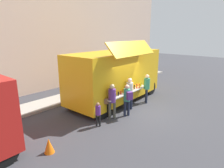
{
  "coord_description": "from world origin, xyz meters",
  "views": [
    {
      "loc": [
        -8.16,
        -5.33,
        4.09
      ],
      "look_at": [
        -0.22,
        1.6,
        1.3
      ],
      "focal_mm": 30.51,
      "sensor_mm": 36.0,
      "label": 1
    }
  ],
  "objects_px": {
    "customer_mid_with_backpack": "(127,97)",
    "customer_extra_browsing": "(147,86)",
    "traffic_cone_orange": "(49,146)",
    "customer_rear_waiting": "(112,98)",
    "customer_front_ordering": "(129,91)",
    "food_truck_main": "(116,75)",
    "child_near_queue": "(98,112)",
    "trash_bin": "(128,76)"
  },
  "relations": [
    {
      "from": "food_truck_main",
      "to": "customer_mid_with_backpack",
      "type": "height_order",
      "value": "food_truck_main"
    },
    {
      "from": "customer_mid_with_backpack",
      "to": "customer_extra_browsing",
      "type": "bearing_deg",
      "value": -60.33
    },
    {
      "from": "customer_mid_with_backpack",
      "to": "food_truck_main",
      "type": "bearing_deg",
      "value": -14.21
    },
    {
      "from": "customer_rear_waiting",
      "to": "child_near_queue",
      "type": "relative_size",
      "value": 1.55
    },
    {
      "from": "traffic_cone_orange",
      "to": "customer_rear_waiting",
      "type": "relative_size",
      "value": 0.31
    },
    {
      "from": "traffic_cone_orange",
      "to": "customer_rear_waiting",
      "type": "height_order",
      "value": "customer_rear_waiting"
    },
    {
      "from": "food_truck_main",
      "to": "trash_bin",
      "type": "bearing_deg",
      "value": 25.24
    },
    {
      "from": "child_near_queue",
      "to": "customer_extra_browsing",
      "type": "bearing_deg",
      "value": -27.51
    },
    {
      "from": "trash_bin",
      "to": "customer_mid_with_backpack",
      "type": "height_order",
      "value": "customer_mid_with_backpack"
    },
    {
      "from": "food_truck_main",
      "to": "child_near_queue",
      "type": "xyz_separation_m",
      "value": [
        -3.19,
        -1.62,
        -0.98
      ]
    },
    {
      "from": "food_truck_main",
      "to": "customer_extra_browsing",
      "type": "distance_m",
      "value": 1.98
    },
    {
      "from": "food_truck_main",
      "to": "customer_front_ordering",
      "type": "height_order",
      "value": "food_truck_main"
    },
    {
      "from": "trash_bin",
      "to": "customer_mid_with_backpack",
      "type": "distance_m",
      "value": 7.29
    },
    {
      "from": "child_near_queue",
      "to": "customer_rear_waiting",
      "type": "bearing_deg",
      "value": -23.04
    },
    {
      "from": "customer_rear_waiting",
      "to": "trash_bin",
      "type": "bearing_deg",
      "value": -16.03
    },
    {
      "from": "customer_rear_waiting",
      "to": "customer_mid_with_backpack",
      "type": "bearing_deg",
      "value": -75.23
    },
    {
      "from": "trash_bin",
      "to": "child_near_queue",
      "type": "bearing_deg",
      "value": -152.68
    },
    {
      "from": "customer_rear_waiting",
      "to": "customer_extra_browsing",
      "type": "distance_m",
      "value": 3.1
    },
    {
      "from": "food_truck_main",
      "to": "customer_rear_waiting",
      "type": "distance_m",
      "value": 2.73
    },
    {
      "from": "customer_front_ordering",
      "to": "traffic_cone_orange",
      "type": "bearing_deg",
      "value": 124.24
    },
    {
      "from": "food_truck_main",
      "to": "customer_mid_with_backpack",
      "type": "distance_m",
      "value": 2.51
    },
    {
      "from": "trash_bin",
      "to": "food_truck_main",
      "type": "bearing_deg",
      "value": -152.45
    },
    {
      "from": "customer_rear_waiting",
      "to": "food_truck_main",
      "type": "bearing_deg",
      "value": -10.81
    },
    {
      "from": "customer_mid_with_backpack",
      "to": "child_near_queue",
      "type": "distance_m",
      "value": 1.81
    },
    {
      "from": "customer_front_ordering",
      "to": "customer_extra_browsing",
      "type": "distance_m",
      "value": 1.58
    },
    {
      "from": "customer_front_ordering",
      "to": "food_truck_main",
      "type": "bearing_deg",
      "value": 8.55
    },
    {
      "from": "customer_front_ordering",
      "to": "customer_mid_with_backpack",
      "type": "bearing_deg",
      "value": 150.71
    },
    {
      "from": "customer_mid_with_backpack",
      "to": "customer_front_ordering",
      "type": "bearing_deg",
      "value": -38.6
    },
    {
      "from": "customer_front_ordering",
      "to": "customer_mid_with_backpack",
      "type": "relative_size",
      "value": 1.08
    },
    {
      "from": "trash_bin",
      "to": "customer_rear_waiting",
      "type": "distance_m",
      "value": 7.68
    },
    {
      "from": "trash_bin",
      "to": "customer_extra_browsing",
      "type": "bearing_deg",
      "value": -131.58
    },
    {
      "from": "trash_bin",
      "to": "customer_extra_browsing",
      "type": "relative_size",
      "value": 0.58
    },
    {
      "from": "customer_front_ordering",
      "to": "customer_extra_browsing",
      "type": "bearing_deg",
      "value": -63.44
    },
    {
      "from": "customer_rear_waiting",
      "to": "child_near_queue",
      "type": "distance_m",
      "value": 1.09
    },
    {
      "from": "customer_front_ordering",
      "to": "customer_rear_waiting",
      "type": "xyz_separation_m",
      "value": [
        -1.53,
        -0.05,
        -0.02
      ]
    },
    {
      "from": "customer_rear_waiting",
      "to": "customer_extra_browsing",
      "type": "height_order",
      "value": "customer_rear_waiting"
    },
    {
      "from": "customer_rear_waiting",
      "to": "customer_front_ordering",
      "type": "bearing_deg",
      "value": -44.62
    },
    {
      "from": "customer_front_ordering",
      "to": "child_near_queue",
      "type": "xyz_separation_m",
      "value": [
        -2.55,
        -0.12,
        -0.39
      ]
    },
    {
      "from": "customer_front_ordering",
      "to": "customer_extra_browsing",
      "type": "xyz_separation_m",
      "value": [
        1.57,
        -0.14,
        -0.02
      ]
    },
    {
      "from": "customer_mid_with_backpack",
      "to": "customer_extra_browsing",
      "type": "relative_size",
      "value": 0.94
    },
    {
      "from": "food_truck_main",
      "to": "child_near_queue",
      "type": "relative_size",
      "value": 5.77
    },
    {
      "from": "customer_mid_with_backpack",
      "to": "customer_extra_browsing",
      "type": "distance_m",
      "value": 2.39
    }
  ]
}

